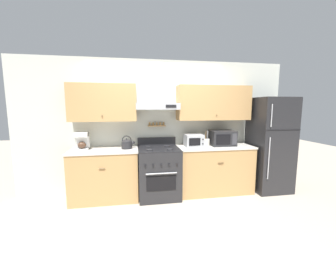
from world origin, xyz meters
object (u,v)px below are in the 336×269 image
Objects in this scene: tea_kettle at (127,144)px; coffee_maker at (82,141)px; utensil_crock at (206,142)px; toaster_oven at (194,140)px; microwave at (222,138)px; refrigerator at (270,144)px; stove_range at (159,172)px.

tea_kettle is 0.79× the size of coffee_maker.
coffee_maker is 2.27m from utensil_crock.
coffee_maker is 2.01m from toaster_oven.
microwave reaches higher than tea_kettle.
refrigerator is 5.54× the size of toaster_oven.
utensil_crock is 0.88× the size of toaster_oven.
tea_kettle is at bearing 179.92° from toaster_oven.
utensil_crock is (1.50, 0.00, -0.01)m from tea_kettle.
refrigerator is 2.80m from tea_kettle.
refrigerator reaches higher than microwave.
tea_kettle is 0.77m from coffee_maker.
tea_kettle is 0.84× the size of utensil_crock.
refrigerator is 1.56m from toaster_oven.
toaster_oven is at bearing -0.08° from tea_kettle.
utensil_crock is at bearing 4.03° from stove_range.
microwave reaches higher than toaster_oven.
tea_kettle is at bearing -1.88° from coffee_maker.
microwave is 0.58m from toaster_oven.
tea_kettle is 0.53× the size of microwave.
coffee_maker is 0.67× the size of microwave.
microwave is at bearing 3.80° from stove_range.
utensil_crock is at bearing -0.63° from coffee_maker.
refrigerator is 7.48× the size of tea_kettle.
refrigerator is 6.30× the size of utensil_crock.
tea_kettle reaches higher than stove_range.
microwave and utensil_crock have the same top height.
utensil_crock is (2.27, -0.03, -0.08)m from coffee_maker.
microwave is (2.59, -0.01, -0.01)m from coffee_maker.
refrigerator is at bearing -5.79° from microwave.
toaster_oven reaches higher than stove_range.
coffee_maker reaches higher than utensil_crock.
tea_kettle reaches higher than toaster_oven.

